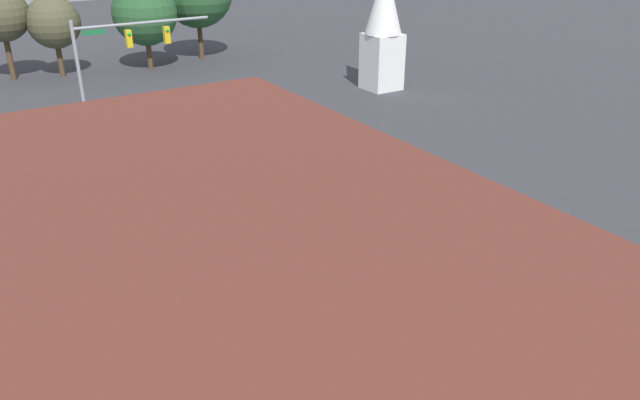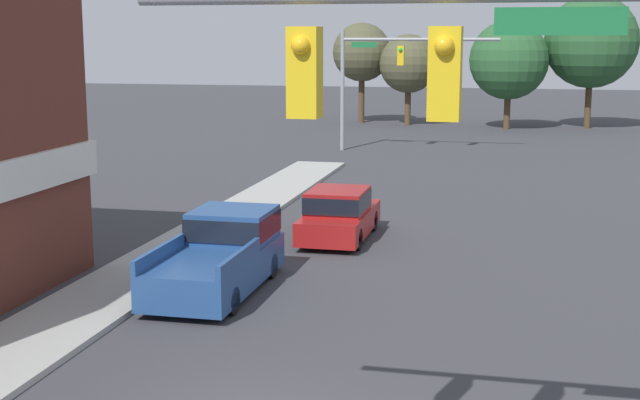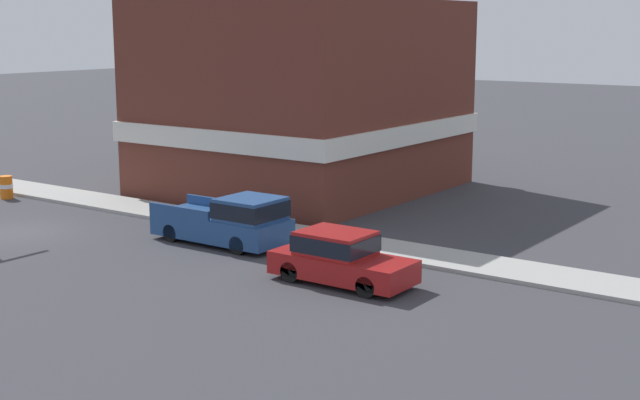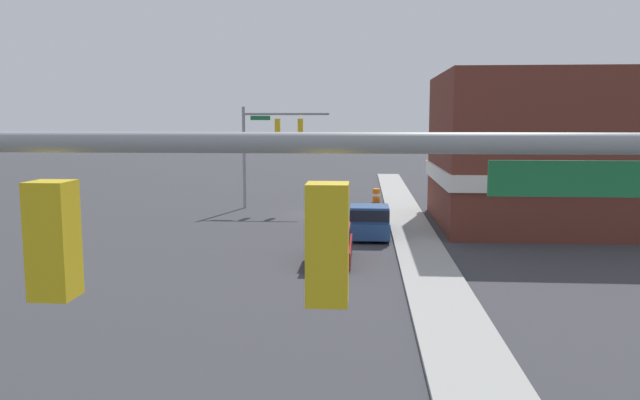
% 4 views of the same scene
% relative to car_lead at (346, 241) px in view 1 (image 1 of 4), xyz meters
% --- Properties ---
extents(far_signal_assembly, '(8.62, 0.49, 6.62)m').
position_rel_car_lead_xyz_m(far_signal_assembly, '(-1.62, 22.03, 4.02)').
color(far_signal_assembly, gray).
rests_on(far_signal_assembly, ground).
extents(car_lead, '(1.87, 4.51, 1.62)m').
position_rel_car_lead_xyz_m(car_lead, '(0.00, 0.00, 0.00)').
color(car_lead, black).
rests_on(car_lead, ground).
extents(pickup_truck_parked, '(2.11, 5.22, 1.84)m').
position_rel_car_lead_xyz_m(pickup_truck_parked, '(-1.77, -5.97, 0.07)').
color(pickup_truck_parked, black).
rests_on(pickup_truck_parked, ground).
extents(church_steeple, '(2.74, 2.74, 9.22)m').
position_rel_car_lead_xyz_m(church_steeple, '(17.11, 19.99, 3.99)').
color(church_steeple, white).
rests_on(church_steeple, ground).
extents(backdrop_tree_left_far, '(4.27, 4.27, 7.29)m').
position_rel_car_lead_xyz_m(backdrop_tree_left_far, '(-6.25, 38.30, 4.30)').
color(backdrop_tree_left_far, '#4C3823').
rests_on(backdrop_tree_left_far, ground).
extents(backdrop_tree_left_mid, '(4.17, 4.17, 6.47)m').
position_rel_car_lead_xyz_m(backdrop_tree_left_mid, '(-2.67, 37.25, 3.53)').
color(backdrop_tree_left_mid, '#4C3823').
rests_on(backdrop_tree_left_mid, ground).
extents(backdrop_tree_center, '(5.38, 5.38, 7.39)m').
position_rel_car_lead_xyz_m(backdrop_tree_center, '(4.36, 35.95, 3.86)').
color(backdrop_tree_center, '#4C3823').
rests_on(backdrop_tree_center, ground).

